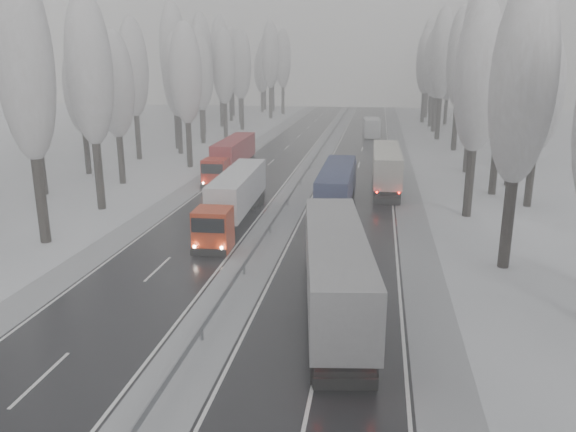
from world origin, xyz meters
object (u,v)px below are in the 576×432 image
(truck_blue_box, at_px, (338,184))
(truck_cream_box, at_px, (386,164))
(truck_red_white, at_px, (235,195))
(truck_grey_tarp, at_px, (334,262))
(box_truck_distant, at_px, (371,127))
(truck_red_red, at_px, (232,155))

(truck_blue_box, xyz_separation_m, truck_cream_box, (3.95, 9.38, 0.06))
(truck_blue_box, distance_m, truck_red_white, 8.74)
(truck_grey_tarp, height_order, box_truck_distant, truck_grey_tarp)
(truck_red_white, relative_size, truck_red_red, 1.01)
(truck_red_white, bearing_deg, truck_cream_box, 49.52)
(box_truck_distant, distance_m, truck_red_white, 52.03)
(truck_grey_tarp, distance_m, truck_red_white, 16.43)
(truck_blue_box, height_order, box_truck_distant, truck_blue_box)
(truck_grey_tarp, bearing_deg, truck_blue_box, 85.81)
(truck_red_white, distance_m, truck_red_red, 18.59)
(box_truck_distant, relative_size, truck_red_red, 0.55)
(truck_cream_box, bearing_deg, box_truck_distant, 92.11)
(truck_blue_box, bearing_deg, truck_cream_box, 67.28)
(truck_cream_box, bearing_deg, truck_red_white, -129.50)
(truck_red_white, xyz_separation_m, truck_red_red, (-4.94, 17.92, -0.01))
(truck_red_red, bearing_deg, truck_grey_tarp, -68.15)
(truck_red_white, bearing_deg, box_truck_distant, 77.77)
(truck_blue_box, height_order, truck_red_red, truck_blue_box)
(truck_cream_box, bearing_deg, truck_blue_box, -113.78)
(truck_grey_tarp, bearing_deg, truck_red_red, 104.98)
(truck_grey_tarp, distance_m, truck_cream_box, 28.32)
(truck_blue_box, relative_size, truck_cream_box, 0.97)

